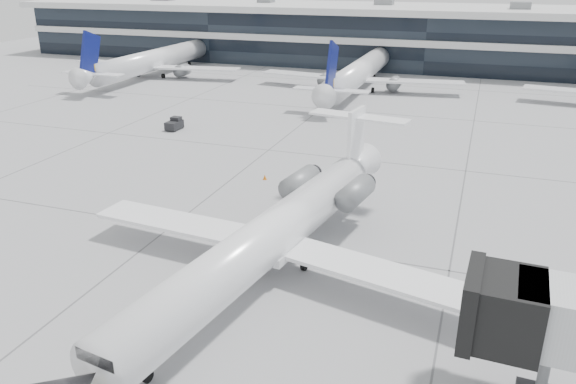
% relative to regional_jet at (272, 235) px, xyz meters
% --- Properties ---
extents(ground, '(220.00, 220.00, 0.00)m').
position_rel_regional_jet_xyz_m(ground, '(0.55, 3.86, -2.62)').
color(ground, '#949597').
rests_on(ground, ground).
extents(terminal, '(170.00, 22.00, 10.00)m').
position_rel_regional_jet_xyz_m(terminal, '(0.55, 85.86, 2.38)').
color(terminal, black).
rests_on(terminal, ground).
extents(bg_jet_left, '(32.00, 40.00, 9.60)m').
position_rel_regional_jet_xyz_m(bg_jet_left, '(-44.45, 58.86, -2.62)').
color(bg_jet_left, white).
rests_on(bg_jet_left, ground).
extents(bg_jet_center, '(32.00, 40.00, 9.60)m').
position_rel_regional_jet_xyz_m(bg_jet_center, '(-7.45, 58.86, -2.62)').
color(bg_jet_center, white).
rests_on(bg_jet_center, ground).
extents(regional_jet, '(26.63, 33.22, 7.69)m').
position_rel_regional_jet_xyz_m(regional_jet, '(0.00, 0.00, 0.00)').
color(regional_jet, white).
rests_on(regional_jet, ground).
extents(traffic_cone, '(0.37, 0.37, 0.49)m').
position_rel_regional_jet_xyz_m(traffic_cone, '(-6.57, 15.44, -2.39)').
color(traffic_cone, orange).
rests_on(traffic_cone, ground).
extents(far_tug, '(1.41, 2.31, 1.44)m').
position_rel_regional_jet_xyz_m(far_tug, '(-22.94, 27.80, -1.98)').
color(far_tug, black).
rests_on(far_tug, ground).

